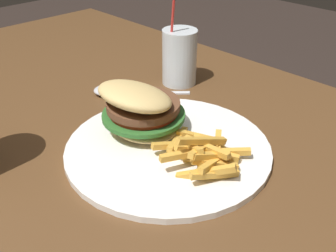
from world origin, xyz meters
The scene contains 3 objects.
meal_plate_near centered at (0.06, -0.22, 0.78)m, with size 0.32×0.32×0.11m.
juice_glass centered at (0.19, -0.41, 0.80)m, with size 0.07×0.07×0.19m.
spoon centered at (0.25, -0.28, 0.76)m, with size 0.15×0.16×0.02m.
Camera 1 is at (-0.33, 0.13, 1.10)m, focal length 42.00 mm.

